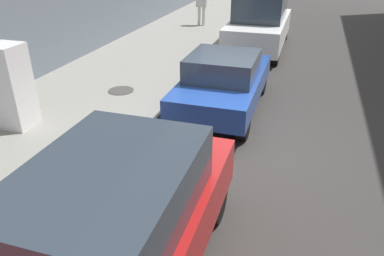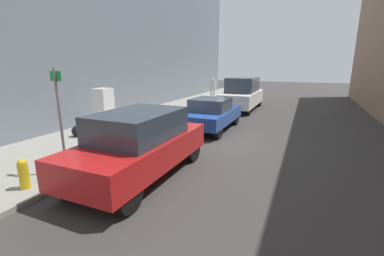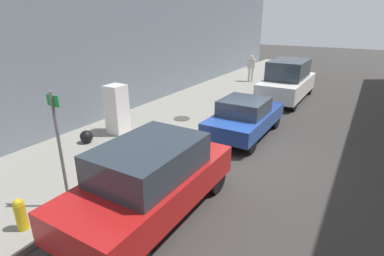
{
  "view_description": "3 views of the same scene",
  "coord_description": "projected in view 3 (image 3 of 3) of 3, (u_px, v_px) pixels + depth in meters",
  "views": [
    {
      "loc": [
        1.3,
        -7.12,
        3.87
      ],
      "look_at": [
        -0.48,
        -1.37,
        0.82
      ],
      "focal_mm": 35.0,
      "sensor_mm": 36.0,
      "label": 1
    },
    {
      "loc": [
        3.34,
        -9.6,
        2.92
      ],
      "look_at": [
        -0.17,
        -1.63,
        0.78
      ],
      "focal_mm": 24.0,
      "sensor_mm": 36.0,
      "label": 2
    },
    {
      "loc": [
        3.22,
        -8.75,
        4.29
      ],
      "look_at": [
        -1.3,
        -1.19,
        0.98
      ],
      "focal_mm": 28.0,
      "sensor_mm": 36.0,
      "label": 3
    }
  ],
  "objects": [
    {
      "name": "ground_plane",
      "position": [
        243.0,
        152.0,
        10.08
      ],
      "size": [
        80.0,
        80.0,
        0.0
      ],
      "primitive_type": "plane",
      "color": "#383533"
    },
    {
      "name": "fire_hydrant",
      "position": [
        21.0,
        214.0,
        6.11
      ],
      "size": [
        0.22,
        0.22,
        0.72
      ],
      "color": "gold",
      "rests_on": "sidewalk_slab"
    },
    {
      "name": "manhole_cover",
      "position": [
        182.0,
        119.0,
        12.9
      ],
      "size": [
        0.7,
        0.7,
        0.02
      ],
      "primitive_type": "cylinder",
      "color": "#47443F",
      "rests_on": "sidewalk_slab"
    },
    {
      "name": "street_sign_post",
      "position": [
        60.0,
        146.0,
        6.47
      ],
      "size": [
        0.36,
        0.07,
        2.73
      ],
      "color": "slate",
      "rests_on": "sidewalk_slab"
    },
    {
      "name": "pedestrian_walking_far",
      "position": [
        251.0,
        66.0,
        19.99
      ],
      "size": [
        0.5,
        0.23,
        1.73
      ],
      "rotation": [
        0.0,
        0.0,
        0.47
      ],
      "color": "beige",
      "rests_on": "sidewalk_slab"
    },
    {
      "name": "trash_bag",
      "position": [
        86.0,
        137.0,
        10.41
      ],
      "size": [
        0.44,
        0.44,
        0.44
      ],
      "primitive_type": "sphere",
      "color": "black",
      "rests_on": "sidewalk_slab"
    },
    {
      "name": "parked_van_white",
      "position": [
        287.0,
        81.0,
        15.99
      ],
      "size": [
        1.97,
        5.0,
        2.13
      ],
      "color": "silver",
      "rests_on": "ground"
    },
    {
      "name": "parked_suv_red",
      "position": [
        151.0,
        179.0,
        6.59
      ],
      "size": [
        1.91,
        4.44,
        1.77
      ],
      "color": "red",
      "rests_on": "ground"
    },
    {
      "name": "sidewalk_slab",
      "position": [
        148.0,
        128.0,
        12.01
      ],
      "size": [
        4.45,
        44.0,
        0.13
      ],
      "primitive_type": "cube",
      "color": "gray",
      "rests_on": "ground"
    },
    {
      "name": "discarded_refrigerator",
      "position": [
        117.0,
        109.0,
        11.07
      ],
      "size": [
        0.64,
        0.68,
        1.83
      ],
      "color": "white",
      "rests_on": "sidewalk_slab"
    },
    {
      "name": "parked_hatchback_blue",
      "position": [
        245.0,
        117.0,
        11.19
      ],
      "size": [
        1.78,
        4.04,
        1.46
      ],
      "color": "#23479E",
      "rests_on": "ground"
    }
  ]
}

